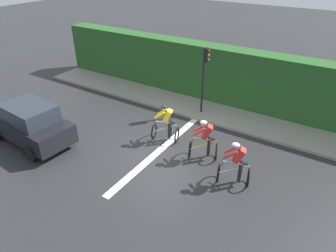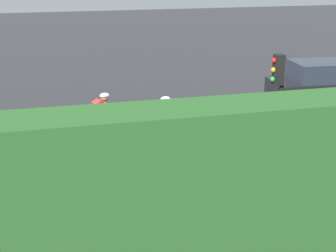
# 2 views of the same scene
# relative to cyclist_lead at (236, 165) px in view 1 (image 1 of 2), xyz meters

# --- Properties ---
(ground_plane) EXTENTS (80.00, 80.00, 0.00)m
(ground_plane) POSITION_rel_cyclist_lead_xyz_m (-0.51, -3.43, -0.80)
(ground_plane) COLOR #28282B
(sidewalk_kerb) EXTENTS (2.80, 24.18, 0.12)m
(sidewalk_kerb) POSITION_rel_cyclist_lead_xyz_m (-4.74, -1.43, -0.74)
(sidewalk_kerb) COLOR gray
(sidewalk_kerb) RESTS_ON ground
(stone_wall_low) EXTENTS (0.44, 24.18, 0.59)m
(stone_wall_low) POSITION_rel_cyclist_lead_xyz_m (-5.64, -1.43, -0.50)
(stone_wall_low) COLOR gray
(stone_wall_low) RESTS_ON ground
(hedge_wall) EXTENTS (1.10, 24.18, 2.94)m
(hedge_wall) POSITION_rel_cyclist_lead_xyz_m (-5.94, -1.43, 0.67)
(hedge_wall) COLOR #265623
(hedge_wall) RESTS_ON ground
(road_marking_stop_line) EXTENTS (7.00, 0.30, 0.01)m
(road_marking_stop_line) POSITION_rel_cyclist_lead_xyz_m (-0.51, -3.31, -0.79)
(road_marking_stop_line) COLOR silver
(road_marking_stop_line) RESTS_ON ground
(cyclist_lead) EXTENTS (0.97, 1.23, 1.66)m
(cyclist_lead) POSITION_rel_cyclist_lead_xyz_m (0.00, 0.00, 0.00)
(cyclist_lead) COLOR black
(cyclist_lead) RESTS_ON ground
(cyclist_second) EXTENTS (1.04, 1.26, 1.66)m
(cyclist_second) POSITION_rel_cyclist_lead_xyz_m (-0.79, -1.56, 0.00)
(cyclist_second) COLOR black
(cyclist_second) RESTS_ON ground
(cyclist_mid) EXTENTS (0.95, 1.23, 1.66)m
(cyclist_mid) POSITION_rel_cyclist_lead_xyz_m (-1.07, -3.50, 0.00)
(cyclist_mid) COLOR black
(cyclist_mid) RESTS_ON ground
(car_black) EXTENTS (2.10, 4.21, 1.76)m
(car_black) POSITION_rel_cyclist_lead_xyz_m (2.02, -8.29, 0.08)
(car_black) COLOR black
(car_black) RESTS_ON ground
(traffic_light_near_crossing) EXTENTS (0.21, 0.31, 3.34)m
(traffic_light_near_crossing) POSITION_rel_cyclist_lead_xyz_m (-4.07, -3.30, 1.43)
(traffic_light_near_crossing) COLOR black
(traffic_light_near_crossing) RESTS_ON ground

